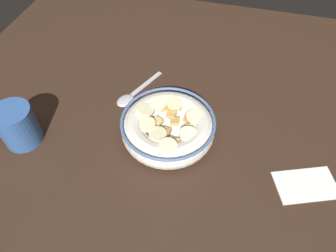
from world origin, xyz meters
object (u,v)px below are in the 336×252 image
object	(u,v)px
cereal_bowl	(168,127)
folded_napkin	(306,185)
spoon	(131,95)
coffee_mug	(17,125)

from	to	relation	value
cereal_bowl	folded_napkin	world-z (taller)	cereal_bowl
spoon	folded_napkin	distance (cm)	39.74
coffee_mug	cereal_bowl	bearing A→B (deg)	-163.69
cereal_bowl	coffee_mug	size ratio (longest dim) A/B	1.84
folded_napkin	coffee_mug	bearing A→B (deg)	3.72
cereal_bowl	coffee_mug	bearing A→B (deg)	16.31
spoon	folded_napkin	world-z (taller)	spoon
coffee_mug	folded_napkin	size ratio (longest dim) A/B	0.92
cereal_bowl	folded_napkin	bearing A→B (deg)	170.33
coffee_mug	folded_napkin	distance (cm)	54.37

